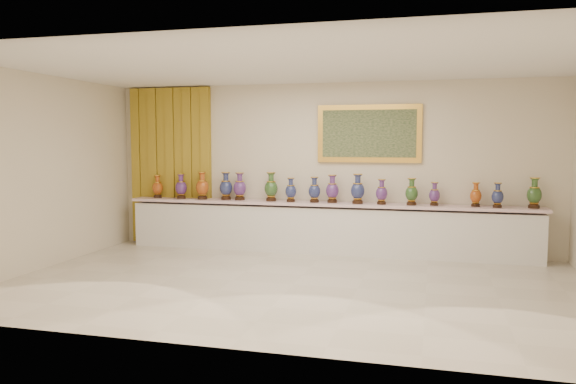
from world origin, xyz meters
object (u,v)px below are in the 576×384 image
(vase_0, at_px, (158,188))
(vase_2, at_px, (202,187))
(vase_1, at_px, (181,187))
(counter, at_px, (325,228))

(vase_0, distance_m, vase_2, 0.95)
(vase_0, height_order, vase_2, vase_2)
(vase_1, bearing_deg, vase_0, 175.50)
(counter, height_order, vase_0, vase_0)
(counter, relative_size, vase_1, 15.57)
(vase_0, bearing_deg, vase_2, -3.88)
(vase_2, bearing_deg, vase_0, 176.12)
(vase_0, relative_size, vase_1, 0.92)
(vase_1, distance_m, vase_2, 0.44)
(vase_1, height_order, vase_2, vase_2)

